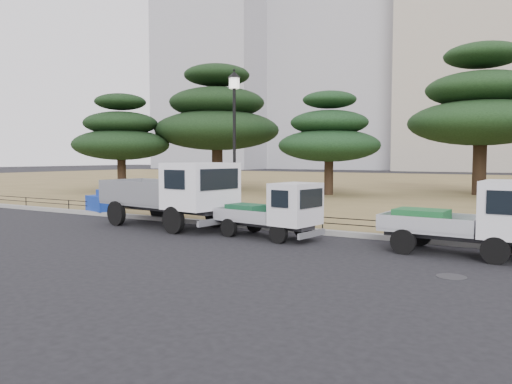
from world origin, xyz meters
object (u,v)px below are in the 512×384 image
Objects in this scene: truck_kei_front at (274,211)px; truck_large at (173,191)px; street_lamp at (234,121)px; tarp_pile at (104,202)px; truck_kei_rear at (469,218)px.

truck_large is at bearing -175.68° from truck_kei_front.
truck_large is at bearing -137.74° from street_lamp.
tarp_pile is at bearing 178.59° from street_lamp.
truck_kei_rear is at bearing -11.36° from street_lamp.
street_lamp is at bearing -1.41° from tarp_pile.
truck_kei_rear is 14.75m from tarp_pile.
truck_large is 1.03× the size of street_lamp.
tarp_pile is at bearing 171.09° from truck_large.
truck_kei_rear is at bearing -6.83° from tarp_pile.
tarp_pile is (-5.14, 1.62, -0.73)m from truck_large.
truck_kei_front is 5.37m from truck_kei_rear.
truck_kei_front is (4.12, -0.29, -0.41)m from truck_large.
tarp_pile is (-6.74, 0.17, -3.17)m from street_lamp.
truck_kei_rear is at bearing 7.70° from truck_large.
truck_large is 1.47× the size of truck_kei_rear.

